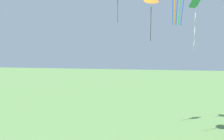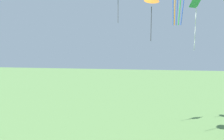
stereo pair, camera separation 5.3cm
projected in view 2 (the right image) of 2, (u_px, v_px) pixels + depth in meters
The scene contains 2 objects.
kite_orange_delta at pixel (152, 2), 15.98m from camera, with size 1.26×1.18×3.26m.
kite_green_diamond at pixel (196, 9), 13.25m from camera, with size 0.91×0.88×3.47m.
Camera 2 is at (1.39, -1.72, 8.21)m, focal length 35.00 mm.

